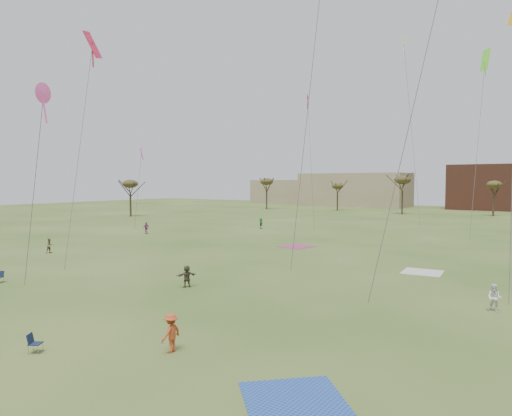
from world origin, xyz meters
The scene contains 16 objects.
ground centered at (0.00, 0.00, 0.00)m, with size 260.00×260.00×0.00m, color #2C4D18.
spectator_fore_b centered at (-24.90, 9.49, 0.79)m, with size 0.77×0.60×1.59m, color #837153.
spectator_fore_c centered at (-2.03, 6.22, 0.80)m, with size 1.48×0.47×1.60m, color #4F4738.
flyer_mid_b centered at (6.10, -3.40, 0.87)m, with size 1.12×0.64×1.74m, color #B74522.
spectator_mid_d centered at (-30.29, 27.64, 0.85)m, with size 1.00×0.42×1.70m, color #843781.
spectator_mid_e centered at (17.01, 11.96, 0.81)m, with size 0.79×0.62×1.63m, color white.
flyer_far_a centered at (-20.76, 43.23, 0.83)m, with size 1.55×0.49×1.67m, color #277537.
blanket_blue centered at (12.93, -4.24, 0.00)m, with size 3.46×3.46×0.03m, color #264EA4.
blanket_cream centered at (10.38, 21.48, 0.00)m, with size 3.11×3.11×0.03m, color silver.
blanket_plum centered at (-5.84, 28.69, 0.00)m, with size 3.33×3.33×0.03m, color #A6336C.
camp_chair_center centered at (1.23, -6.94, 0.26)m, with size 0.73×0.72×0.87m.
kites_aloft centered at (2.80, 25.74, 22.99)m, with size 64.22×54.13×27.85m.
tree_line centered at (-2.85, 79.12, 7.09)m, with size 117.44×49.32×8.91m.
building_tan centered at (-35.00, 115.00, 5.00)m, with size 32.00×14.00×10.00m, color #937F60.
building_brick centered at (5.00, 120.00, 6.00)m, with size 26.00×16.00×12.00m, color brown.
building_tan_west centered at (-65.00, 122.00, 4.00)m, with size 20.00×12.00×8.00m, color #937F60.
Camera 1 is at (20.73, -17.78, 7.62)m, focal length 32.34 mm.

